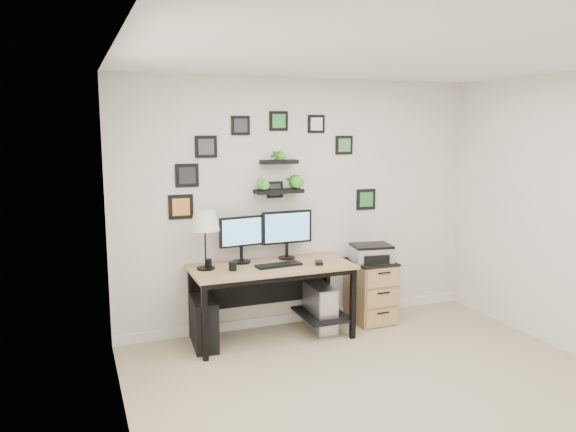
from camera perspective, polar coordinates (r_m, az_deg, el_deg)
name	(u,v)px	position (r m, az deg, el deg)	size (l,w,h in m)	color
room	(302,316)	(6.24, 1.48, -10.14)	(4.00, 4.00, 4.00)	#BFAE88
desk	(274,276)	(5.63, -1.43, -6.15)	(1.60, 0.70, 0.75)	tan
monitor_left	(241,236)	(5.61, -4.76, -2.03)	(0.46, 0.20, 0.47)	black
monitor_right	(287,230)	(5.76, -0.10, -1.48)	(0.54, 0.18, 0.50)	black
keyboard	(279,265)	(5.52, -0.95, -5.00)	(0.46, 0.15, 0.02)	black
mouse	(319,263)	(5.60, 3.16, -4.77)	(0.07, 0.11, 0.03)	black
table_lamp	(205,222)	(5.38, -8.46, -0.58)	(0.28, 0.28, 0.58)	black
mug	(233,266)	(5.38, -5.63, -5.10)	(0.08, 0.08, 0.08)	black
pen_cup	(208,263)	(5.53, -8.10, -4.75)	(0.07, 0.07, 0.08)	black
pc_tower_black	(204,323)	(5.54, -8.51, -10.70)	(0.21, 0.48, 0.48)	black
pc_tower_grey	(320,308)	(5.93, 3.28, -9.28)	(0.23, 0.49, 0.48)	gray
file_cabinet	(371,291)	(6.23, 8.42, -7.53)	(0.43, 0.53, 0.67)	tan
printer	(371,253)	(6.09, 8.48, -3.74)	(0.45, 0.38, 0.19)	silver
wall_decor	(276,170)	(5.74, -1.28, 4.70)	(2.29, 0.18, 1.07)	black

